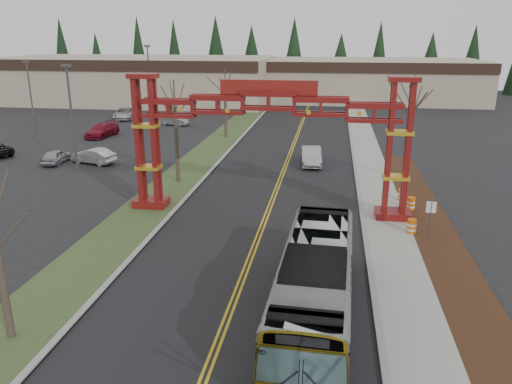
% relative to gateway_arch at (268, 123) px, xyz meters
% --- Properties ---
extents(road, '(12.00, 110.00, 0.02)m').
position_rel_gateway_arch_xyz_m(road, '(-0.00, 7.00, -5.97)').
color(road, black).
rests_on(road, ground).
extents(lane_line_left, '(0.12, 100.00, 0.01)m').
position_rel_gateway_arch_xyz_m(lane_line_left, '(-0.12, 7.00, -5.96)').
color(lane_line_left, gold).
rests_on(lane_line_left, road).
extents(lane_line_right, '(0.12, 100.00, 0.01)m').
position_rel_gateway_arch_xyz_m(lane_line_right, '(0.12, 7.00, -5.96)').
color(lane_line_right, gold).
rests_on(lane_line_right, road).
extents(curb_right, '(0.30, 110.00, 0.15)m').
position_rel_gateway_arch_xyz_m(curb_right, '(6.15, 7.00, -5.91)').
color(curb_right, gray).
rests_on(curb_right, ground).
extents(sidewalk_right, '(2.60, 110.00, 0.14)m').
position_rel_gateway_arch_xyz_m(sidewalk_right, '(7.60, 7.00, -5.91)').
color(sidewalk_right, gray).
rests_on(sidewalk_right, ground).
extents(landscape_strip, '(2.60, 50.00, 0.12)m').
position_rel_gateway_arch_xyz_m(landscape_strip, '(10.20, -8.00, -5.92)').
color(landscape_strip, black).
rests_on(landscape_strip, ground).
extents(grass_median, '(4.00, 110.00, 0.08)m').
position_rel_gateway_arch_xyz_m(grass_median, '(-8.00, 7.00, -5.94)').
color(grass_median, '#344824').
rests_on(grass_median, ground).
extents(curb_left, '(0.30, 110.00, 0.15)m').
position_rel_gateway_arch_xyz_m(curb_left, '(-6.15, 7.00, -5.91)').
color(curb_left, gray).
rests_on(curb_left, ground).
extents(gateway_arch, '(18.20, 1.60, 8.90)m').
position_rel_gateway_arch_xyz_m(gateway_arch, '(0.00, 0.00, 0.00)').
color(gateway_arch, maroon).
rests_on(gateway_arch, ground).
extents(retail_building_west, '(46.00, 22.30, 7.50)m').
position_rel_gateway_arch_xyz_m(retail_building_west, '(-30.00, 53.96, -2.22)').
color(retail_building_west, tan).
rests_on(retail_building_west, ground).
extents(retail_building_east, '(38.00, 20.30, 7.00)m').
position_rel_gateway_arch_xyz_m(retail_building_east, '(10.00, 61.95, -2.47)').
color(retail_building_east, tan).
rests_on(retail_building_east, ground).
extents(conifer_treeline, '(116.10, 5.60, 13.00)m').
position_rel_gateway_arch_xyz_m(conifer_treeline, '(0.25, 74.00, 0.50)').
color(conifer_treeline, black).
rests_on(conifer_treeline, ground).
extents(transit_bus, '(3.19, 11.90, 3.29)m').
position_rel_gateway_arch_xyz_m(transit_bus, '(3.56, -12.59, -4.34)').
color(transit_bus, '#B1B4B9').
rests_on(transit_bus, ground).
extents(silver_sedan, '(2.12, 4.99, 1.60)m').
position_rel_gateway_arch_xyz_m(silver_sedan, '(2.23, 13.22, -5.18)').
color(silver_sedan, '#A5A8AD').
rests_on(silver_sedan, ground).
extents(parked_car_near_a, '(1.85, 3.91, 1.29)m').
position_rel_gateway_arch_xyz_m(parked_car_near_a, '(-20.78, 10.22, -5.34)').
color(parked_car_near_a, '#A1A4A9').
rests_on(parked_car_near_a, ground).
extents(parked_car_near_b, '(4.50, 2.64, 1.40)m').
position_rel_gateway_arch_xyz_m(parked_car_near_b, '(-17.38, 10.73, -5.28)').
color(parked_car_near_b, silver).
rests_on(parked_car_near_b, ground).
extents(parked_car_mid_a, '(2.69, 5.38, 1.50)m').
position_rel_gateway_arch_xyz_m(parked_car_mid_a, '(-22.11, 22.58, -5.23)').
color(parked_car_mid_a, maroon).
rests_on(parked_car_mid_a, ground).
extents(parked_car_far_a, '(4.04, 2.11, 1.27)m').
position_rel_gateway_arch_xyz_m(parked_car_far_a, '(-16.20, 31.07, -5.35)').
color(parked_car_far_a, '#929499').
rests_on(parked_car_far_a, ground).
extents(parked_car_far_b, '(3.74, 5.89, 1.51)m').
position_rel_gateway_arch_xyz_m(parked_car_far_b, '(-24.59, 34.83, -5.23)').
color(parked_car_far_b, silver).
rests_on(parked_car_far_b, ground).
extents(bare_tree_median_mid, '(3.10, 3.10, 7.99)m').
position_rel_gateway_arch_xyz_m(bare_tree_median_mid, '(-8.00, 6.16, -0.08)').
color(bare_tree_median_mid, '#382D26').
rests_on(bare_tree_median_mid, ground).
extents(bare_tree_median_far, '(3.27, 3.27, 7.48)m').
position_rel_gateway_arch_xyz_m(bare_tree_median_far, '(-8.00, 24.50, -0.69)').
color(bare_tree_median_far, '#382D26').
rests_on(bare_tree_median_far, ground).
extents(bare_tree_right_far, '(3.41, 3.41, 8.33)m').
position_rel_gateway_arch_xyz_m(bare_tree_right_far, '(10.00, 9.15, 0.06)').
color(bare_tree_right_far, '#382D26').
rests_on(bare_tree_right_far, ground).
extents(light_pole_near, '(0.78, 0.39, 8.94)m').
position_rel_gateway_arch_xyz_m(light_pole_near, '(-17.58, 8.06, -0.81)').
color(light_pole_near, '#3F3F44').
rests_on(light_pole_near, ground).
extents(light_pole_mid, '(0.72, 0.36, 8.34)m').
position_rel_gateway_arch_xyz_m(light_pole_mid, '(-31.22, 23.85, -1.16)').
color(light_pole_mid, '#3F3F44').
rests_on(light_pole_mid, ground).
extents(light_pole_far, '(0.84, 0.42, 9.71)m').
position_rel_gateway_arch_xyz_m(light_pole_far, '(-23.72, 43.02, -0.36)').
color(light_pole_far, '#3F3F44').
rests_on(light_pole_far, ground).
extents(street_sign, '(0.54, 0.09, 2.38)m').
position_rel_gateway_arch_xyz_m(street_sign, '(9.62, -3.31, -4.27)').
color(street_sign, '#3F3F44').
rests_on(street_sign, ground).
extents(barrel_south, '(0.53, 0.53, 0.98)m').
position_rel_gateway_arch_xyz_m(barrel_south, '(8.82, -2.45, -5.49)').
color(barrel_south, '#DC610C').
rests_on(barrel_south, ground).
extents(barrel_mid, '(0.53, 0.53, 0.98)m').
position_rel_gateway_arch_xyz_m(barrel_mid, '(9.36, 1.74, -5.49)').
color(barrel_mid, '#DC610C').
rests_on(barrel_mid, ground).
extents(barrel_north, '(0.51, 0.51, 0.94)m').
position_rel_gateway_arch_xyz_m(barrel_north, '(8.97, 3.65, -5.51)').
color(barrel_north, '#DC610C').
rests_on(barrel_north, ground).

